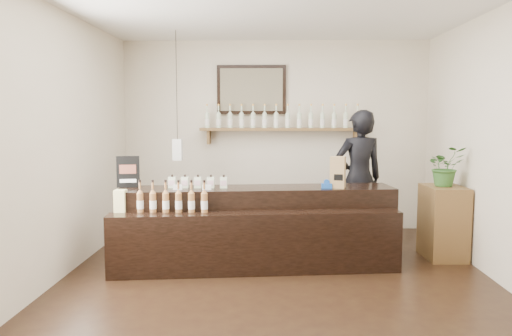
{
  "coord_description": "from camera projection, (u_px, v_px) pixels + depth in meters",
  "views": [
    {
      "loc": [
        -0.07,
        -4.97,
        1.7
      ],
      "look_at": [
        -0.23,
        0.7,
        1.1
      ],
      "focal_mm": 35.0,
      "sensor_mm": 36.0,
      "label": 1
    }
  ],
  "objects": [
    {
      "name": "ground",
      "position": [
        277.0,
        282.0,
        5.12
      ],
      "size": [
        5.0,
        5.0,
        0.0
      ],
      "primitive_type": "plane",
      "color": "black",
      "rests_on": "ground"
    },
    {
      "name": "room_shell",
      "position": [
        277.0,
        115.0,
        4.94
      ],
      "size": [
        5.0,
        5.0,
        5.0
      ],
      "color": "beige",
      "rests_on": "ground"
    },
    {
      "name": "back_wall_decor",
      "position": [
        266.0,
        112.0,
        7.3
      ],
      "size": [
        2.66,
        0.96,
        1.69
      ],
      "color": "brown",
      "rests_on": "ground"
    },
    {
      "name": "counter",
      "position": [
        256.0,
        229.0,
        5.66
      ],
      "size": [
        3.18,
        1.18,
        1.03
      ],
      "color": "black",
      "rests_on": "ground"
    },
    {
      "name": "promo_sign",
      "position": [
        128.0,
        172.0,
        5.71
      ],
      "size": [
        0.26,
        0.07,
        0.36
      ],
      "color": "black",
      "rests_on": "counter"
    },
    {
      "name": "paper_bag",
      "position": [
        338.0,
        172.0,
        5.67
      ],
      "size": [
        0.19,
        0.17,
        0.36
      ],
      "color": "#9B734A",
      "rests_on": "counter"
    },
    {
      "name": "tape_dispenser",
      "position": [
        327.0,
        185.0,
        5.66
      ],
      "size": [
        0.12,
        0.05,
        0.1
      ],
      "color": "#184EAC",
      "rests_on": "counter"
    },
    {
      "name": "side_cabinet",
      "position": [
        443.0,
        222.0,
        5.96
      ],
      "size": [
        0.46,
        0.61,
        0.87
      ],
      "color": "brown",
      "rests_on": "ground"
    },
    {
      "name": "potted_plant",
      "position": [
        445.0,
        166.0,
        5.89
      ],
      "size": [
        0.47,
        0.43,
        0.47
      ],
      "primitive_type": "imported",
      "rotation": [
        0.0,
        0.0,
        0.14
      ],
      "color": "#305F26",
      "rests_on": "side_cabinet"
    },
    {
      "name": "shopkeeper",
      "position": [
        359.0,
        169.0,
        6.52
      ],
      "size": [
        0.82,
        0.64,
        2.01
      ],
      "primitive_type": "imported",
      "rotation": [
        0.0,
        0.0,
        3.38
      ],
      "color": "black",
      "rests_on": "ground"
    }
  ]
}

